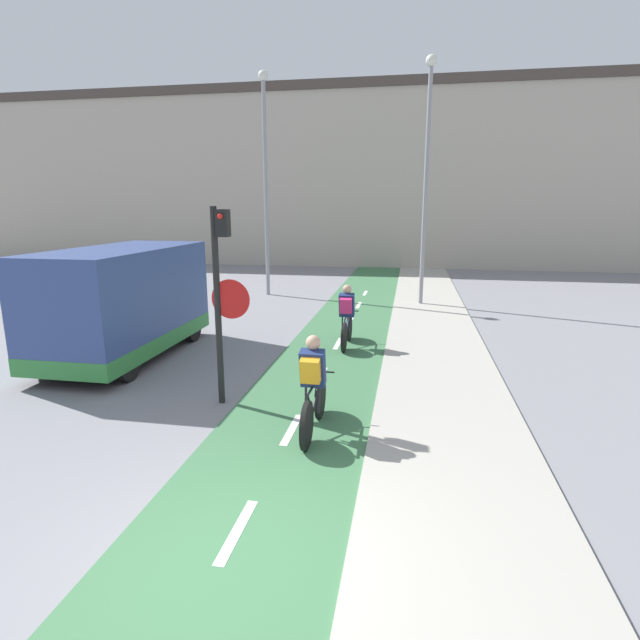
{
  "coord_description": "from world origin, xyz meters",
  "views": [
    {
      "loc": [
        1.69,
        -3.92,
        3.39
      ],
      "look_at": [
        0.0,
        5.45,
        1.2
      ],
      "focal_mm": 28.0,
      "sensor_mm": 36.0,
      "label": 1
    }
  ],
  "objects_px": {
    "street_lamp_sidewalk": "(427,161)",
    "cyclist_near": "(313,389)",
    "cyclist_far": "(347,318)",
    "street_lamp_far": "(265,165)",
    "van": "(124,304)",
    "traffic_light_pole": "(221,286)"
  },
  "relations": [
    {
      "from": "street_lamp_sidewalk",
      "to": "cyclist_near",
      "type": "xyz_separation_m",
      "value": [
        -1.76,
        -10.64,
        -4.09
      ]
    },
    {
      "from": "cyclist_near",
      "to": "van",
      "type": "height_order",
      "value": "van"
    },
    {
      "from": "cyclist_near",
      "to": "van",
      "type": "xyz_separation_m",
      "value": [
        -4.95,
        3.17,
        0.5
      ]
    },
    {
      "from": "street_lamp_sidewalk",
      "to": "van",
      "type": "xyz_separation_m",
      "value": [
        -6.71,
        -7.48,
        -3.6
      ]
    },
    {
      "from": "street_lamp_sidewalk",
      "to": "cyclist_far",
      "type": "bearing_deg",
      "value": -107.96
    },
    {
      "from": "traffic_light_pole",
      "to": "cyclist_far",
      "type": "distance_m",
      "value": 4.47
    },
    {
      "from": "cyclist_near",
      "to": "cyclist_far",
      "type": "distance_m",
      "value": 4.86
    },
    {
      "from": "street_lamp_far",
      "to": "traffic_light_pole",
      "type": "bearing_deg",
      "value": -77.81
    },
    {
      "from": "traffic_light_pole",
      "to": "street_lamp_sidewalk",
      "type": "height_order",
      "value": "street_lamp_sidewalk"
    },
    {
      "from": "street_lamp_far",
      "to": "cyclist_far",
      "type": "bearing_deg",
      "value": -59.89
    },
    {
      "from": "van",
      "to": "cyclist_near",
      "type": "bearing_deg",
      "value": -32.59
    },
    {
      "from": "cyclist_near",
      "to": "traffic_light_pole",
      "type": "bearing_deg",
      "value": 152.06
    },
    {
      "from": "traffic_light_pole",
      "to": "van",
      "type": "height_order",
      "value": "traffic_light_pole"
    },
    {
      "from": "cyclist_far",
      "to": "van",
      "type": "height_order",
      "value": "van"
    },
    {
      "from": "traffic_light_pole",
      "to": "street_lamp_sidewalk",
      "type": "xyz_separation_m",
      "value": [
        3.5,
        9.72,
        2.73
      ]
    },
    {
      "from": "cyclist_far",
      "to": "van",
      "type": "bearing_deg",
      "value": -160.72
    },
    {
      "from": "street_lamp_far",
      "to": "cyclist_near",
      "type": "xyz_separation_m",
      "value": [
        4.06,
        -11.67,
        -4.11
      ]
    },
    {
      "from": "cyclist_far",
      "to": "van",
      "type": "xyz_separation_m",
      "value": [
        -4.84,
        -1.69,
        0.5
      ]
    },
    {
      "from": "street_lamp_sidewalk",
      "to": "street_lamp_far",
      "type": "bearing_deg",
      "value": 170.04
    },
    {
      "from": "street_lamp_far",
      "to": "van",
      "type": "distance_m",
      "value": 9.28
    },
    {
      "from": "traffic_light_pole",
      "to": "cyclist_far",
      "type": "height_order",
      "value": "traffic_light_pole"
    },
    {
      "from": "cyclist_near",
      "to": "street_lamp_far",
      "type": "bearing_deg",
      "value": 109.19
    }
  ]
}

